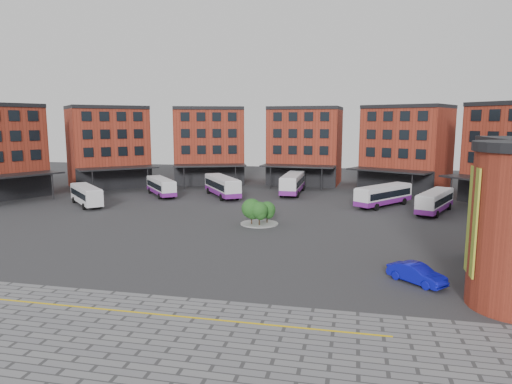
% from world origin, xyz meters
% --- Properties ---
extents(ground, '(160.00, 160.00, 0.00)m').
position_xyz_m(ground, '(0.00, 0.00, 0.00)').
color(ground, '#28282B').
rests_on(ground, ground).
extents(yellow_line, '(26.00, 0.15, 0.02)m').
position_xyz_m(yellow_line, '(2.00, -14.00, 0.03)').
color(yellow_line, gold).
rests_on(yellow_line, paving_zone).
extents(main_building, '(94.14, 42.48, 14.60)m').
position_xyz_m(main_building, '(-4.77, 38.25, 7.23)').
color(main_building, maroon).
rests_on(main_building, ground).
extents(tree_island, '(4.40, 4.40, 3.08)m').
position_xyz_m(tree_island, '(1.97, 11.60, 1.62)').
color(tree_island, gray).
rests_on(tree_island, ground).
extents(bus_a, '(8.58, 8.50, 2.78)m').
position_xyz_m(bus_a, '(-24.48, 18.49, 1.65)').
color(bus_a, silver).
rests_on(bus_a, ground).
extents(bus_b, '(8.04, 9.27, 2.82)m').
position_xyz_m(bus_b, '(-17.67, 28.80, 1.53)').
color(bus_b, silver).
rests_on(bus_b, ground).
extents(bus_c, '(8.46, 10.91, 3.20)m').
position_xyz_m(bus_c, '(-7.79, 29.95, 1.73)').
color(bus_c, silver).
rests_on(bus_c, ground).
extents(bus_d, '(3.00, 11.69, 3.29)m').
position_xyz_m(bus_d, '(2.76, 35.24, 1.78)').
color(bus_d, silver).
rests_on(bus_d, ground).
extents(bus_e, '(8.34, 9.91, 2.98)m').
position_xyz_m(bus_e, '(16.77, 26.74, 1.61)').
color(bus_e, silver).
rests_on(bus_e, ground).
extents(bus_f, '(6.15, 10.23, 2.85)m').
position_xyz_m(bus_f, '(23.03, 23.38, 1.55)').
color(bus_f, white).
rests_on(bus_f, ground).
extents(blue_car, '(4.28, 4.11, 1.45)m').
position_xyz_m(blue_car, '(17.36, -4.74, 0.72)').
color(blue_car, '#0E11B8').
rests_on(blue_car, ground).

